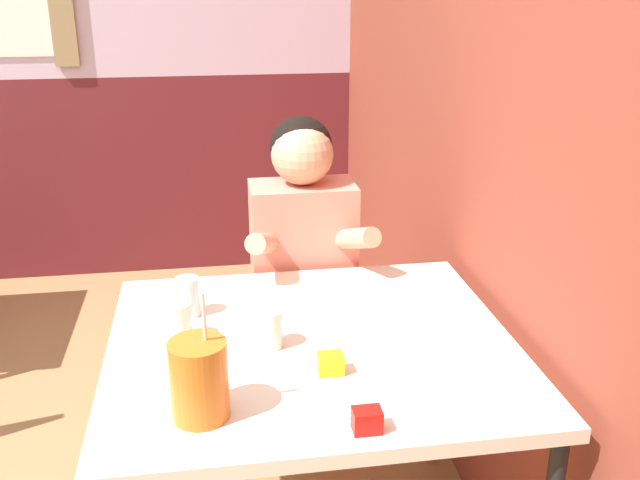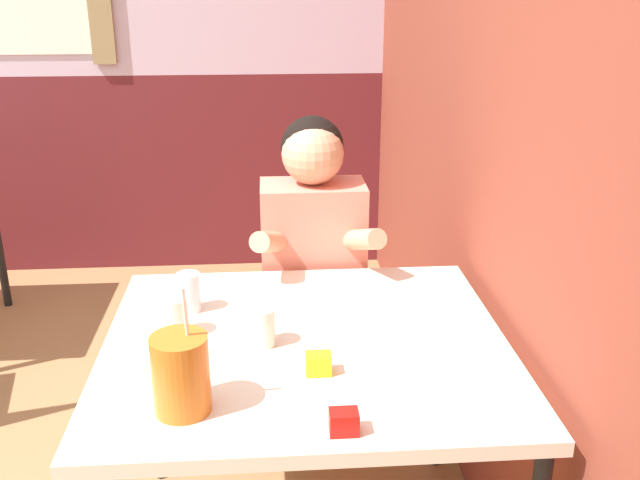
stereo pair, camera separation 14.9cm
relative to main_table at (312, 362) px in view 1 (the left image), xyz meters
The scene contains 10 objects.
brick_wall_right 1.35m from the main_table, 59.98° to the left, with size 0.08×4.61×2.70m.
back_wall 2.61m from the main_table, 111.59° to the left, with size 5.93×0.09×2.70m.
main_table is the anchor object (origin of this frame).
person_seated 0.59m from the main_table, 84.43° to the left, with size 0.42×0.40×1.19m.
cocktail_pitcher 0.43m from the main_table, 134.25° to the right, with size 0.12×0.12×0.29m.
glass_near_pitcher 0.39m from the main_table, 147.28° to the left, with size 0.06×0.06×0.11m.
glass_center 0.16m from the main_table, behind, with size 0.07×0.07×0.10m.
glass_far_side 0.36m from the main_table, 169.96° to the left, with size 0.07×0.07×0.10m.
condiment_ketchup 0.41m from the main_table, 82.03° to the right, with size 0.06×0.04×0.05m.
condiment_mustard 0.18m from the main_table, 82.66° to the right, with size 0.06×0.04×0.05m.
Camera 1 is at (0.68, -1.30, 1.61)m, focal length 40.00 mm.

